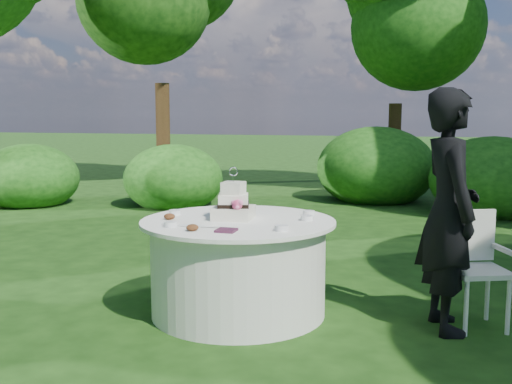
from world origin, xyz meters
TOP-DOWN VIEW (x-y plane):
  - ground at (0.00, 0.00)m, footprint 80.00×80.00m
  - napkins at (0.07, -0.48)m, footprint 0.14×0.14m
  - feather_plume at (-0.26, -0.36)m, footprint 0.48×0.07m
  - guest at (1.61, 0.09)m, footprint 0.60×0.75m
  - table at (0.00, 0.00)m, footprint 1.56×1.56m
  - cake at (-0.05, 0.03)m, footprint 0.33×0.33m
  - chair at (1.81, 0.24)m, footprint 0.52×0.52m
  - votives at (0.10, -0.04)m, footprint 1.22×0.89m
  - petal_cups at (-0.36, -0.33)m, footprint 0.45×0.48m

SIDE VIEW (x-z plane):
  - ground at x=0.00m, z-range 0.00..0.00m
  - table at x=0.00m, z-range 0.00..0.77m
  - chair at x=1.81m, z-range 0.08..0.96m
  - feather_plume at x=-0.26m, z-range 0.77..0.78m
  - napkins at x=0.07m, z-range 0.77..0.79m
  - votives at x=0.10m, z-range 0.77..0.81m
  - petal_cups at x=-0.36m, z-range 0.77..0.82m
  - cake at x=-0.05m, z-range 0.67..1.10m
  - guest at x=1.61m, z-range 0.00..1.80m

